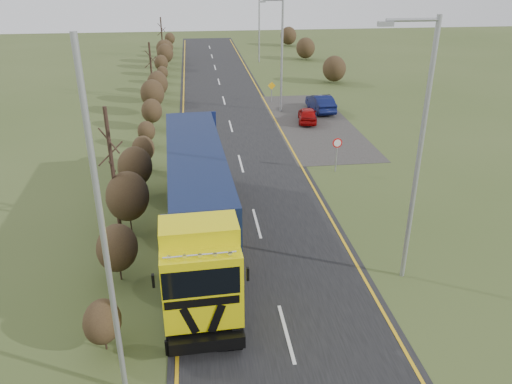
{
  "coord_description": "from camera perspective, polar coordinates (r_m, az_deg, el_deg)",
  "views": [
    {
      "loc": [
        -2.73,
        -17.27,
        11.58
      ],
      "look_at": [
        -0.13,
        3.29,
        2.03
      ],
      "focal_mm": 35.0,
      "sensor_mm": 36.0,
      "label": 1
    }
  ],
  "objects": [
    {
      "name": "layby",
      "position": [
        40.1,
        6.48,
        7.82
      ],
      "size": [
        6.0,
        18.0,
        0.02
      ],
      "primitive_type": "cube",
      "color": "#2C2A27",
      "rests_on": "ground"
    },
    {
      "name": "hedgerow",
      "position": [
        27.26,
        -13.59,
        2.59
      ],
      "size": [
        2.24,
        102.04,
        6.05
      ],
      "color": "black",
      "rests_on": "ground"
    },
    {
      "name": "ground",
      "position": [
        20.97,
        1.5,
        -8.78
      ],
      "size": [
        160.0,
        160.0,
        0.0
      ],
      "primitive_type": "plane",
      "color": "#3A491F",
      "rests_on": "ground"
    },
    {
      "name": "road",
      "position": [
        29.75,
        -1.37,
        1.85
      ],
      "size": [
        8.0,
        120.0,
        0.02
      ],
      "primitive_type": "cube",
      "color": "black",
      "rests_on": "ground"
    },
    {
      "name": "streetlight_near",
      "position": [
        18.93,
        17.92,
        5.05
      ],
      "size": [
        2.13,
        0.2,
        10.07
      ],
      "color": "gray",
      "rests_on": "ground"
    },
    {
      "name": "left_pole",
      "position": [
        13.37,
        -16.98,
        -5.3
      ],
      "size": [
        0.16,
        0.16,
        10.26
      ],
      "primitive_type": "cylinder",
      "color": "gray",
      "rests_on": "ground"
    },
    {
      "name": "warning_board",
      "position": [
        46.07,
        1.79,
        11.61
      ],
      "size": [
        0.7,
        0.11,
        1.84
      ],
      "color": "gray",
      "rests_on": "ground"
    },
    {
      "name": "streetlight_far",
      "position": [
        65.22,
        0.25,
        19.17
      ],
      "size": [
        2.01,
        0.19,
        9.49
      ],
      "color": "gray",
      "rests_on": "ground"
    },
    {
      "name": "car_red_hatchback",
      "position": [
        40.2,
        5.9,
        8.77
      ],
      "size": [
        2.01,
        3.71,
        1.2
      ],
      "primitive_type": "imported",
      "rotation": [
        0.0,
        0.0,
        2.96
      ],
      "color": "#900707",
      "rests_on": "ground"
    },
    {
      "name": "speed_sign",
      "position": [
        30.28,
        9.23,
        4.91
      ],
      "size": [
        0.59,
        0.1,
        2.13
      ],
      "color": "gray",
      "rests_on": "ground"
    },
    {
      "name": "lane_markings",
      "position": [
        29.46,
        -1.31,
        1.66
      ],
      "size": [
        7.52,
        116.0,
        0.01
      ],
      "color": "gold",
      "rests_on": "road"
    },
    {
      "name": "car_blue_sedan",
      "position": [
        43.36,
        7.4,
        10.04
      ],
      "size": [
        1.75,
        4.44,
        1.44
      ],
      "primitive_type": "imported",
      "rotation": [
        0.0,
        0.0,
        3.2
      ],
      "color": "#0A1038",
      "rests_on": "ground"
    },
    {
      "name": "lorry",
      "position": [
        21.72,
        -6.71,
        -0.51
      ],
      "size": [
        3.01,
        15.11,
        4.19
      ],
      "rotation": [
        0.0,
        0.0,
        0.04
      ],
      "color": "black",
      "rests_on": "ground"
    },
    {
      "name": "streetlight_mid",
      "position": [
        42.27,
        2.82,
        15.75
      ],
      "size": [
        1.93,
        0.18,
        9.06
      ],
      "color": "gray",
      "rests_on": "ground"
    }
  ]
}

